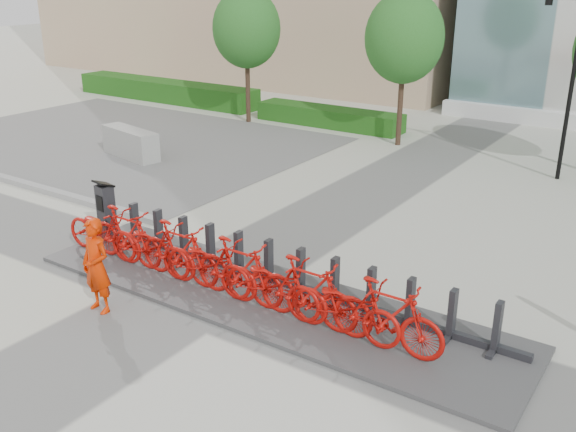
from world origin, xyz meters
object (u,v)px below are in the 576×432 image
Objects in this scene: kiosk at (106,210)px; worker_red at (96,266)px; bike_0 at (102,231)px; jersey_barrier at (130,143)px.

worker_red is at bearing -34.02° from kiosk.
bike_0 is 1.15× the size of worker_red.
bike_0 reaches higher than jersey_barrier.
kiosk is (-0.60, 0.65, 0.12)m from bike_0.
bike_0 is at bearing -35.37° from jersey_barrier.
bike_0 is at bearing 140.40° from worker_red.
kiosk is 6.99m from jersey_barrier.
jersey_barrier is (-5.36, 5.77, -0.14)m from bike_0.
jersey_barrier is at bearing 42.91° from bike_0.
bike_0 is at bearing -37.41° from kiosk.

